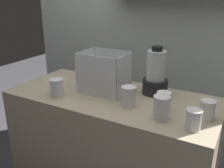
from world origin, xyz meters
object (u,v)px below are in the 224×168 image
Objects in this scene: juice_cup_pomegranate_rightmost at (207,111)px; carrot_display_bin at (104,79)px; juice_cup_carrot_left at (128,98)px; juice_cup_orange_middle at (163,102)px; juice_cup_beet_far_right at (193,121)px; blender_pitcher at (156,75)px; juice_cup_orange_right at (161,109)px; juice_cup_orange_far_left at (57,89)px.

carrot_display_bin is at bearing 172.96° from juice_cup_pomegranate_rightmost.
juice_cup_orange_middle is (0.20, 0.06, -0.01)m from juice_cup_carrot_left.
blender_pitcher is at bearing 132.77° from juice_cup_beet_far_right.
carrot_display_bin reaches higher than juice_cup_orange_right.
juice_cup_orange_right is at bearing -22.92° from carrot_display_bin.
juice_cup_beet_far_right is 0.15m from juice_cup_pomegranate_rightmost.
juice_cup_pomegranate_rightmost is (0.25, -0.00, 0.00)m from juice_cup_orange_middle.
juice_cup_carrot_left reaches higher than juice_cup_orange_middle.
carrot_display_bin is 0.52m from juice_cup_orange_right.
juice_cup_carrot_left is 0.45m from juice_cup_pomegranate_rightmost.
juice_cup_orange_middle is at bearing -58.40° from blender_pitcher.
juice_cup_carrot_left is at bearing -164.07° from juice_cup_orange_middle.
juice_cup_orange_middle is 0.81× the size of juice_cup_orange_right.
juice_cup_orange_far_left is 1.07× the size of juice_cup_pomegranate_rightmost.
juice_cup_beet_far_right is (0.18, -0.03, -0.01)m from juice_cup_orange_right.
carrot_display_bin reaches higher than juice_cup_beet_far_right.
juice_cup_pomegranate_rightmost is at bearing -30.12° from blender_pitcher.
juice_cup_pomegranate_rightmost is (0.38, -0.22, -0.08)m from blender_pitcher.
juice_cup_carrot_left is at bearing -103.91° from blender_pitcher.
juice_cup_orange_right is 1.20× the size of juice_cup_pomegranate_rightmost.
juice_cup_orange_middle is (0.68, 0.15, -0.00)m from juice_cup_orange_far_left.
juice_cup_orange_right is (0.48, -0.20, -0.03)m from carrot_display_bin.
juice_cup_orange_far_left is (-0.23, -0.23, -0.04)m from carrot_display_bin.
juice_cup_carrot_left reaches higher than juice_cup_pomegranate_rightmost.
juice_cup_orange_far_left is 0.88m from juice_cup_beet_far_right.
juice_cup_pomegranate_rightmost is at bearing -7.04° from carrot_display_bin.
blender_pitcher is 3.01× the size of juice_cup_beet_far_right.
juice_cup_pomegranate_rightmost reaches higher than juice_cup_orange_middle.
juice_cup_beet_far_right is at bearing -36.13° from juice_cup_orange_middle.
blender_pitcher reaches higher than juice_cup_beet_far_right.
juice_cup_orange_right is (0.23, -0.06, 0.01)m from juice_cup_carrot_left.
carrot_display_bin reaches higher than juice_cup_carrot_left.
blender_pitcher is 0.27m from juice_cup_orange_middle.
juice_cup_orange_right is at bearing -64.51° from blender_pitcher.
blender_pitcher is at bearing 121.60° from juice_cup_orange_middle.
juice_cup_carrot_left is at bearing 167.09° from juice_cup_beet_far_right.
juice_cup_orange_right is 1.24× the size of juice_cup_beet_far_right.
juice_cup_carrot_left is 1.15× the size of juice_cup_orange_middle.
juice_cup_orange_far_left is 0.71m from juice_cup_orange_right.
blender_pitcher is (0.32, 0.13, 0.04)m from carrot_display_bin.
juice_cup_orange_far_left is 0.70m from juice_cup_orange_middle.
blender_pitcher is 2.43× the size of juice_cup_orange_right.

